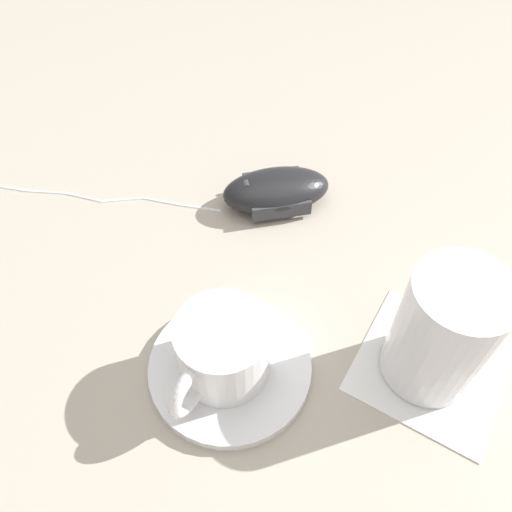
{
  "coord_description": "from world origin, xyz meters",
  "views": [
    {
      "loc": [
        -0.08,
        -0.28,
        0.39
      ],
      "look_at": [
        -0.1,
        0.01,
        0.03
      ],
      "focal_mm": 35.0,
      "sensor_mm": 36.0,
      "label": 1
    }
  ],
  "objects_px": {
    "saucer": "(230,367)",
    "computer_mouse": "(276,190)",
    "coffee_cup": "(221,351)",
    "drinking_glass": "(443,332)"
  },
  "relations": [
    {
      "from": "coffee_cup",
      "to": "drinking_glass",
      "type": "bearing_deg",
      "value": 7.09
    },
    {
      "from": "saucer",
      "to": "coffee_cup",
      "type": "bearing_deg",
      "value": -135.47
    },
    {
      "from": "saucer",
      "to": "drinking_glass",
      "type": "relative_size",
      "value": 1.21
    },
    {
      "from": "saucer",
      "to": "computer_mouse",
      "type": "relative_size",
      "value": 1.07
    },
    {
      "from": "coffee_cup",
      "to": "computer_mouse",
      "type": "xyz_separation_m",
      "value": [
        0.03,
        0.21,
        -0.02
      ]
    },
    {
      "from": "coffee_cup",
      "to": "computer_mouse",
      "type": "height_order",
      "value": "coffee_cup"
    },
    {
      "from": "coffee_cup",
      "to": "computer_mouse",
      "type": "bearing_deg",
      "value": 81.67
    },
    {
      "from": "coffee_cup",
      "to": "computer_mouse",
      "type": "relative_size",
      "value": 0.76
    },
    {
      "from": "saucer",
      "to": "drinking_glass",
      "type": "bearing_deg",
      "value": 5.64
    },
    {
      "from": "saucer",
      "to": "computer_mouse",
      "type": "bearing_deg",
      "value": 82.83
    }
  ]
}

